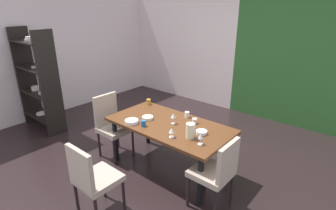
% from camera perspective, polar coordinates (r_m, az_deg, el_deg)
% --- Properties ---
extents(ground_plane, '(5.96, 5.62, 0.02)m').
position_cam_1_polar(ground_plane, '(4.38, -4.44, -11.01)').
color(ground_plane, black).
extents(back_panel_interior, '(3.04, 0.10, 2.63)m').
position_cam_1_polar(back_panel_interior, '(6.83, 2.85, 12.66)').
color(back_panel_interior, silver).
rests_on(back_panel_interior, ground_plane).
extents(garden_window_panel, '(2.92, 0.10, 2.63)m').
position_cam_1_polar(garden_window_panel, '(5.58, 28.22, 8.31)').
color(garden_window_panel, '#2B5F29').
rests_on(garden_window_panel, ground_plane).
extents(left_interior_panel, '(0.10, 5.62, 2.63)m').
position_cam_1_polar(left_interior_panel, '(6.23, -24.78, 9.97)').
color(left_interior_panel, silver).
rests_on(left_interior_panel, ground_plane).
extents(dining_table, '(1.77, 0.91, 0.74)m').
position_cam_1_polar(dining_table, '(3.74, 0.23, -5.23)').
color(dining_table, '#522F17').
rests_on(dining_table, ground_plane).
extents(chair_left_near, '(0.45, 0.44, 1.00)m').
position_cam_1_polar(chair_left_near, '(4.25, -12.25, -3.82)').
color(chair_left_near, '#A59586').
rests_on(chair_left_near, ground_plane).
extents(chair_head_near, '(0.44, 0.44, 0.94)m').
position_cam_1_polar(chair_head_near, '(3.10, -16.22, -14.84)').
color(chair_head_near, '#A59586').
rests_on(chair_head_near, ground_plane).
extents(chair_right_near, '(0.44, 0.44, 0.93)m').
position_cam_1_polar(chair_right_near, '(3.14, 10.64, -13.82)').
color(chair_right_near, '#A59586').
rests_on(chair_right_near, ground_plane).
extents(display_shelf, '(1.02, 0.36, 1.93)m').
position_cam_1_polar(display_shelf, '(5.54, -26.52, 4.80)').
color(display_shelf, black).
rests_on(display_shelf, ground_plane).
extents(wine_glass_corner, '(0.07, 0.07, 0.15)m').
position_cam_1_polar(wine_glass_corner, '(3.66, 1.18, -2.40)').
color(wine_glass_corner, silver).
rests_on(wine_glass_corner, dining_table).
extents(wine_glass_south, '(0.07, 0.07, 0.13)m').
position_cam_1_polar(wine_glass_south, '(3.30, 0.79, -5.63)').
color(wine_glass_south, silver).
rests_on(wine_glass_south, dining_table).
extents(wine_glass_front, '(0.07, 0.07, 0.16)m').
position_cam_1_polar(wine_glass_front, '(3.16, 7.13, -6.74)').
color(wine_glass_front, silver).
rests_on(wine_glass_front, dining_table).
extents(serving_bowl_west, '(0.15, 0.15, 0.04)m').
position_cam_1_polar(serving_bowl_west, '(3.45, 7.30, -5.91)').
color(serving_bowl_west, white).
rests_on(serving_bowl_west, dining_table).
extents(serving_bowl_near_window, '(0.19, 0.19, 0.05)m').
position_cam_1_polar(serving_bowl_near_window, '(3.75, -7.92, -3.59)').
color(serving_bowl_near_window, white).
rests_on(serving_bowl_near_window, dining_table).
extents(serving_bowl_left, '(0.17, 0.17, 0.04)m').
position_cam_1_polar(serving_bowl_left, '(3.85, -4.47, -2.79)').
color(serving_bowl_left, silver).
rests_on(serving_bowl_left, dining_table).
extents(cup_right, '(0.07, 0.07, 0.07)m').
position_cam_1_polar(cup_right, '(3.72, 5.80, -3.46)').
color(cup_right, silver).
rests_on(cup_right, dining_table).
extents(cup_east, '(0.07, 0.07, 0.09)m').
position_cam_1_polar(cup_east, '(4.40, -4.23, 0.71)').
color(cup_east, '#B4882A').
rests_on(cup_east, dining_table).
extents(cup_north, '(0.07, 0.07, 0.08)m').
position_cam_1_polar(cup_north, '(3.63, -5.39, -3.98)').
color(cup_north, '#1C589A').
rests_on(cup_north, dining_table).
extents(cup_center, '(0.07, 0.07, 0.09)m').
position_cam_1_polar(cup_center, '(3.90, 4.15, -2.09)').
color(cup_center, white).
rests_on(cup_center, dining_table).
extents(pitcher_rear, '(0.13, 0.11, 0.20)m').
position_cam_1_polar(pitcher_rear, '(3.30, 4.91, -5.58)').
color(pitcher_rear, beige).
rests_on(pitcher_rear, dining_table).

